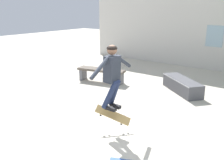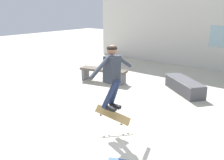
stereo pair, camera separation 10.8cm
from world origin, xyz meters
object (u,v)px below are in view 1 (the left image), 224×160
at_px(skater, 112,72).
at_px(skateboard_flipping, 113,115).
at_px(park_bench, 101,72).
at_px(skate_ledge, 182,85).

relative_size(skater, skateboard_flipping, 1.98).
bearing_deg(park_bench, skater, -59.87).
bearing_deg(park_bench, skateboard_flipping, -59.49).
height_order(park_bench, skate_ledge, park_bench).
bearing_deg(skater, skateboard_flipping, 112.35).
bearing_deg(skateboard_flipping, skater, -95.24).
height_order(skater, skateboard_flipping, skater).
xyz_separation_m(skate_ledge, skateboard_flipping, (-0.21, -3.46, 0.14)).
xyz_separation_m(skater, skateboard_flipping, (-0.03, 0.07, -1.02)).
distance_m(skate_ledge, skater, 3.72).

